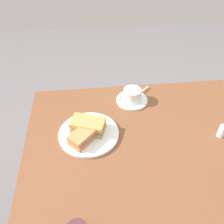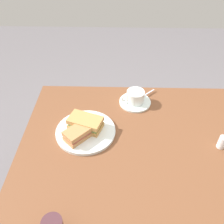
{
  "view_description": "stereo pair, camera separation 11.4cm",
  "coord_description": "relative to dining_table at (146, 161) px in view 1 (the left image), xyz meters",
  "views": [
    {
      "loc": [
        0.23,
        0.66,
        1.54
      ],
      "look_at": [
        0.14,
        -0.19,
        0.77
      ],
      "focal_mm": 38.95,
      "sensor_mm": 36.0,
      "label": 1
    },
    {
      "loc": [
        0.11,
        0.66,
        1.54
      ],
      "look_at": [
        0.14,
        -0.19,
        0.77
      ],
      "focal_mm": 38.95,
      "sensor_mm": 36.0,
      "label": 2
    }
  ],
  "objects": [
    {
      "name": "ground_plane",
      "position": [
        0.0,
        0.0,
        -0.63
      ],
      "size": [
        6.0,
        6.0,
        0.0
      ],
      "primitive_type": "plane",
      "color": "slate"
    },
    {
      "name": "dining_table",
      "position": [
        0.0,
        0.0,
        0.0
      ],
      "size": [
        1.06,
        0.86,
        0.74
      ],
      "color": "brown",
      "rests_on": "ground_plane"
    },
    {
      "name": "coffee_saucer",
      "position": [
        0.02,
        -0.3,
        0.12
      ],
      "size": [
        0.16,
        0.16,
        0.01
      ],
      "primitive_type": "cylinder",
      "color": "white",
      "rests_on": "dining_table"
    },
    {
      "name": "sandwich_back",
      "position": [
        0.28,
        -0.04,
        0.16
      ],
      "size": [
        0.13,
        0.13,
        0.05
      ],
      "color": "#B87F4D",
      "rests_on": "sandwich_plate"
    },
    {
      "name": "spoon",
      "position": [
        -0.04,
        -0.35,
        0.13
      ],
      "size": [
        0.08,
        0.08,
        0.01
      ],
      "color": "silver",
      "rests_on": "coffee_saucer"
    },
    {
      "name": "sandwich_plate",
      "position": [
        0.25,
        -0.08,
        0.12
      ],
      "size": [
        0.27,
        0.27,
        0.01
      ],
      "primitive_type": "cylinder",
      "color": "white",
      "rests_on": "dining_table"
    },
    {
      "name": "sandwich_front",
      "position": [
        0.25,
        -0.1,
        0.16
      ],
      "size": [
        0.17,
        0.13,
        0.05
      ],
      "color": "tan",
      "rests_on": "sandwich_plate"
    },
    {
      "name": "coffee_cup",
      "position": [
        0.02,
        -0.3,
        0.16
      ],
      "size": [
        0.12,
        0.09,
        0.06
      ],
      "color": "white",
      "rests_on": "coffee_saucer"
    },
    {
      "name": "salt_shaker",
      "position": [
        -0.33,
        -0.01,
        0.15
      ],
      "size": [
        0.03,
        0.03,
        0.06
      ],
      "primitive_type": "cylinder",
      "color": "silver",
      "rests_on": "dining_table"
    }
  ]
}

